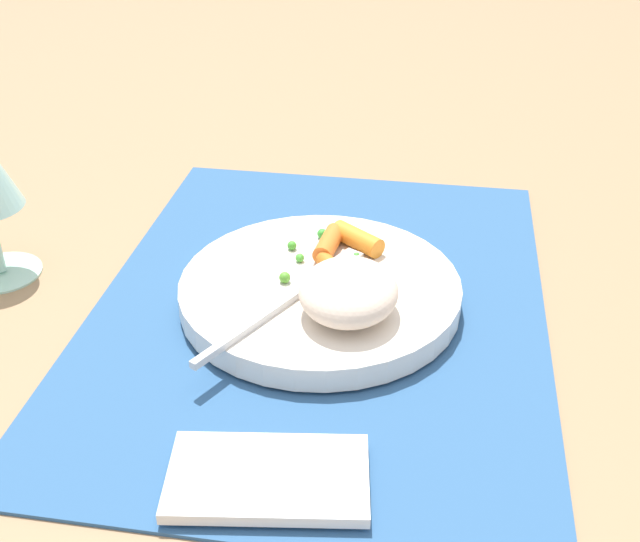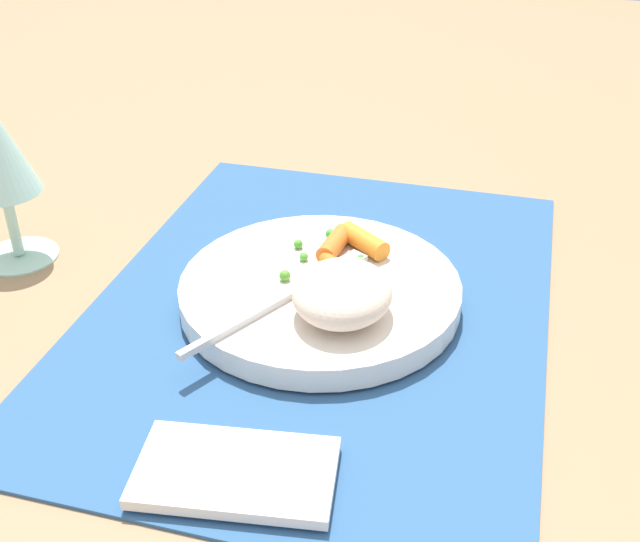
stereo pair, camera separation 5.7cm
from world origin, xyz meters
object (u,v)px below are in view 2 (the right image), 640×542
at_px(carrot_portion, 347,254).
at_px(fork, 297,291).
at_px(plate, 320,291).
at_px(napkin, 243,474).
at_px(rice_mound, 342,293).

bearing_deg(carrot_portion, fork, 155.27).
bearing_deg(plate, fork, 151.16).
height_order(carrot_portion, fork, carrot_portion).
bearing_deg(napkin, plate, 1.35).
distance_m(plate, carrot_portion, 0.04).
bearing_deg(plate, rice_mound, -145.31).
distance_m(rice_mound, napkin, 0.17).
xyz_separation_m(carrot_portion, napkin, (-0.24, 0.01, -0.02)).
height_order(rice_mound, carrot_portion, rice_mound).
bearing_deg(fork, napkin, -174.42).
xyz_separation_m(rice_mound, fork, (0.02, 0.04, -0.02)).
bearing_deg(fork, plate, -28.84).
bearing_deg(napkin, carrot_portion, -2.29).
distance_m(carrot_portion, napkin, 0.24).
xyz_separation_m(rice_mound, carrot_portion, (0.08, 0.01, -0.01)).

